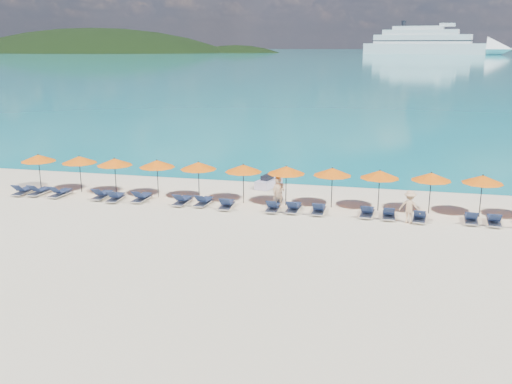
# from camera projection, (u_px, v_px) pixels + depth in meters

# --- Properties ---
(ground) EXTENTS (1400.00, 1400.00, 0.00)m
(ground) POSITION_uv_depth(u_px,v_px,m) (242.00, 231.00, 27.47)
(ground) COLOR beige
(sea) EXTENTS (1600.00, 1300.00, 0.01)m
(sea) POSITION_uv_depth(u_px,v_px,m) (385.00, 52.00, 649.95)
(sea) COLOR #1FA9B2
(sea) RESTS_ON ground
(headland_main) EXTENTS (374.00, 242.00, 126.50)m
(headland_main) POSITION_uv_depth(u_px,v_px,m) (96.00, 89.00, 611.42)
(headland_main) COLOR black
(headland_main) RESTS_ON ground
(headland_small) EXTENTS (162.00, 126.00, 85.50)m
(headland_small) POSITION_uv_depth(u_px,v_px,m) (236.00, 87.00, 596.99)
(headland_small) COLOR black
(headland_small) RESTS_ON ground
(cruise_ship) EXTENTS (122.71, 43.89, 33.78)m
(cruise_ship) POSITION_uv_depth(u_px,v_px,m) (437.00, 44.00, 485.45)
(cruise_ship) COLOR white
(cruise_ship) RESTS_ON ground
(jetski) EXTENTS (1.42, 2.39, 0.80)m
(jetski) POSITION_uv_depth(u_px,v_px,m) (268.00, 182.00, 35.84)
(jetski) COLOR silver
(jetski) RESTS_ON ground
(beachgoer_a) EXTENTS (0.74, 0.67, 1.71)m
(beachgoer_a) POSITION_uv_depth(u_px,v_px,m) (278.00, 193.00, 31.13)
(beachgoer_a) COLOR tan
(beachgoer_a) RESTS_ON ground
(beachgoer_b) EXTENTS (0.89, 0.72, 1.60)m
(beachgoer_b) POSITION_uv_depth(u_px,v_px,m) (279.00, 191.00, 31.84)
(beachgoer_b) COLOR tan
(beachgoer_b) RESTS_ON ground
(beachgoer_c) EXTENTS (1.20, 0.81, 1.70)m
(beachgoer_c) POSITION_uv_depth(u_px,v_px,m) (410.00, 207.00, 28.54)
(beachgoer_c) COLOR tan
(beachgoer_c) RESTS_ON ground
(umbrella_0) EXTENTS (2.10, 2.10, 2.28)m
(umbrella_0) POSITION_uv_depth(u_px,v_px,m) (38.00, 158.00, 34.73)
(umbrella_0) COLOR black
(umbrella_0) RESTS_ON ground
(umbrella_1) EXTENTS (2.10, 2.10, 2.28)m
(umbrella_1) POSITION_uv_depth(u_px,v_px,m) (79.00, 160.00, 34.25)
(umbrella_1) COLOR black
(umbrella_1) RESTS_ON ground
(umbrella_2) EXTENTS (2.10, 2.10, 2.28)m
(umbrella_2) POSITION_uv_depth(u_px,v_px,m) (114.00, 162.00, 33.58)
(umbrella_2) COLOR black
(umbrella_2) RESTS_ON ground
(umbrella_3) EXTENTS (2.10, 2.10, 2.28)m
(umbrella_3) POSITION_uv_depth(u_px,v_px,m) (157.00, 164.00, 33.08)
(umbrella_3) COLOR black
(umbrella_3) RESTS_ON ground
(umbrella_4) EXTENTS (2.10, 2.10, 2.28)m
(umbrella_4) POSITION_uv_depth(u_px,v_px,m) (198.00, 166.00, 32.53)
(umbrella_4) COLOR black
(umbrella_4) RESTS_ON ground
(umbrella_5) EXTENTS (2.10, 2.10, 2.28)m
(umbrella_5) POSITION_uv_depth(u_px,v_px,m) (243.00, 168.00, 31.86)
(umbrella_5) COLOR black
(umbrella_5) RESTS_ON ground
(umbrella_6) EXTENTS (2.10, 2.10, 2.28)m
(umbrella_6) POSITION_uv_depth(u_px,v_px,m) (286.00, 170.00, 31.42)
(umbrella_6) COLOR black
(umbrella_6) RESTS_ON ground
(umbrella_7) EXTENTS (2.10, 2.10, 2.28)m
(umbrella_7) POSITION_uv_depth(u_px,v_px,m) (332.00, 172.00, 30.99)
(umbrella_7) COLOR black
(umbrella_7) RESTS_ON ground
(umbrella_8) EXTENTS (2.10, 2.10, 2.28)m
(umbrella_8) POSITION_uv_depth(u_px,v_px,m) (380.00, 174.00, 30.39)
(umbrella_8) COLOR black
(umbrella_8) RESTS_ON ground
(umbrella_9) EXTENTS (2.10, 2.10, 2.28)m
(umbrella_9) POSITION_uv_depth(u_px,v_px,m) (431.00, 177.00, 29.86)
(umbrella_9) COLOR black
(umbrella_9) RESTS_ON ground
(umbrella_10) EXTENTS (2.10, 2.10, 2.28)m
(umbrella_10) POSITION_uv_depth(u_px,v_px,m) (483.00, 179.00, 29.27)
(umbrella_10) COLOR black
(umbrella_10) RESTS_ON ground
(lounger_0) EXTENTS (0.67, 1.72, 0.66)m
(lounger_0) POSITION_uv_depth(u_px,v_px,m) (23.00, 191.00, 34.14)
(lounger_0) COLOR silver
(lounger_0) RESTS_ON ground
(lounger_1) EXTENTS (0.76, 1.75, 0.66)m
(lounger_1) POSITION_uv_depth(u_px,v_px,m) (40.00, 191.00, 34.06)
(lounger_1) COLOR silver
(lounger_1) RESTS_ON ground
(lounger_2) EXTENTS (0.78, 1.75, 0.66)m
(lounger_2) POSITION_uv_depth(u_px,v_px,m) (60.00, 193.00, 33.68)
(lounger_2) COLOR silver
(lounger_2) RESTS_ON ground
(lounger_3) EXTENTS (0.63, 1.71, 0.66)m
(lounger_3) POSITION_uv_depth(u_px,v_px,m) (102.00, 195.00, 33.22)
(lounger_3) COLOR silver
(lounger_3) RESTS_ON ground
(lounger_4) EXTENTS (0.76, 1.75, 0.66)m
(lounger_4) POSITION_uv_depth(u_px,v_px,m) (116.00, 197.00, 32.72)
(lounger_4) COLOR silver
(lounger_4) RESTS_ON ground
(lounger_5) EXTENTS (0.70, 1.73, 0.66)m
(lounger_5) POSITION_uv_depth(u_px,v_px,m) (142.00, 197.00, 32.67)
(lounger_5) COLOR silver
(lounger_5) RESTS_ON ground
(lounger_6) EXTENTS (0.72, 1.73, 0.66)m
(lounger_6) POSITION_uv_depth(u_px,v_px,m) (182.00, 200.00, 32.03)
(lounger_6) COLOR silver
(lounger_6) RESTS_ON ground
(lounger_7) EXTENTS (0.76, 1.75, 0.66)m
(lounger_7) POSITION_uv_depth(u_px,v_px,m) (204.00, 201.00, 31.83)
(lounger_7) COLOR silver
(lounger_7) RESTS_ON ground
(lounger_8) EXTENTS (0.71, 1.73, 0.66)m
(lounger_8) POSITION_uv_depth(u_px,v_px,m) (227.00, 204.00, 31.25)
(lounger_8) COLOR silver
(lounger_8) RESTS_ON ground
(lounger_9) EXTENTS (0.63, 1.70, 0.66)m
(lounger_9) POSITION_uv_depth(u_px,v_px,m) (273.00, 207.00, 30.77)
(lounger_9) COLOR silver
(lounger_9) RESTS_ON ground
(lounger_10) EXTENTS (0.70, 1.73, 0.66)m
(lounger_10) POSITION_uv_depth(u_px,v_px,m) (294.00, 207.00, 30.64)
(lounger_10) COLOR silver
(lounger_10) RESTS_ON ground
(lounger_11) EXTENTS (0.63, 1.70, 0.66)m
(lounger_11) POSITION_uv_depth(u_px,v_px,m) (319.00, 209.00, 30.31)
(lounger_11) COLOR silver
(lounger_11) RESTS_ON ground
(lounger_12) EXTENTS (0.76, 1.75, 0.66)m
(lounger_12) POSITION_uv_depth(u_px,v_px,m) (367.00, 212.00, 29.82)
(lounger_12) COLOR silver
(lounger_12) RESTS_ON ground
(lounger_13) EXTENTS (0.63, 1.70, 0.66)m
(lounger_13) POSITION_uv_depth(u_px,v_px,m) (389.00, 214.00, 29.50)
(lounger_13) COLOR silver
(lounger_13) RESTS_ON ground
(lounger_14) EXTENTS (0.78, 1.75, 0.66)m
(lounger_14) POSITION_uv_depth(u_px,v_px,m) (420.00, 217.00, 29.02)
(lounger_14) COLOR silver
(lounger_14) RESTS_ON ground
(lounger_15) EXTENTS (0.75, 1.74, 0.66)m
(lounger_15) POSITION_uv_depth(u_px,v_px,m) (471.00, 218.00, 28.75)
(lounger_15) COLOR silver
(lounger_15) RESTS_ON ground
(lounger_16) EXTENTS (0.75, 1.74, 0.66)m
(lounger_16) POSITION_uv_depth(u_px,v_px,m) (494.00, 220.00, 28.42)
(lounger_16) COLOR silver
(lounger_16) RESTS_ON ground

